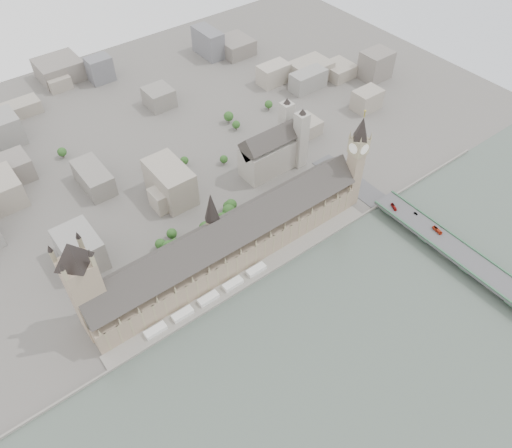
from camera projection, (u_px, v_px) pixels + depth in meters
ground at (242, 273)px, 436.79m from camera, size 900.00×900.00×0.00m
river_thames at (383, 422)px, 346.37m from camera, size 600.00×600.00×0.00m
embankment_wall at (253, 283)px, 427.48m from camera, size 600.00×1.50×3.00m
river_terrace at (247, 278)px, 431.95m from camera, size 270.00×15.00×2.00m
terrace_tents at (208, 298)px, 413.24m from camera, size 118.00×7.00×4.00m
palace_of_westminster at (228, 242)px, 431.16m from camera, size 265.00×40.73×55.44m
elizabeth_tower at (357, 156)px, 457.17m from camera, size 17.00×17.00×107.50m
victoria_tower at (84, 284)px, 359.83m from camera, size 30.00×30.00×100.00m
central_tower at (212, 215)px, 404.94m from camera, size 13.00×13.00×48.00m
westminster_bridge at (442, 244)px, 453.23m from camera, size 25.00×325.00×10.25m
bridge_parapets at (487, 271)px, 424.72m from camera, size 25.00×235.00×1.15m
westminster_abbey at (273, 149)px, 517.34m from camera, size 68.00×36.00×64.00m
city_skyline_inland at (112, 125)px, 557.31m from camera, size 720.00×360.00×38.00m
park_trees at (195, 232)px, 460.04m from camera, size 110.00×30.00×15.00m
red_bus_north at (394, 207)px, 477.54m from camera, size 5.77×9.49×2.62m
red_bus_south at (437, 230)px, 456.22m from camera, size 4.10×11.11×3.02m
car_silver at (416, 214)px, 472.25m from camera, size 1.69×4.13×1.33m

